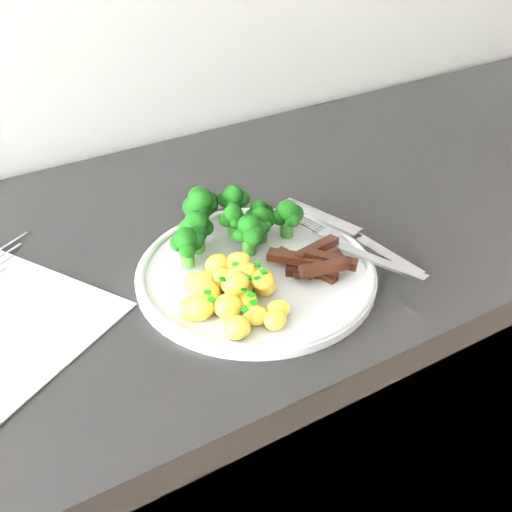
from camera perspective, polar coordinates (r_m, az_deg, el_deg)
counter at (r=1.09m, az=-5.45°, el=-18.49°), size 2.29×0.57×0.86m
plate at (r=0.74m, az=0.00°, el=-1.42°), size 0.27×0.27×0.02m
broccoli at (r=0.77m, az=-2.34°, el=3.40°), size 0.17×0.13×0.06m
potatoes at (r=0.69m, az=-2.28°, el=-2.97°), size 0.11×0.14×0.04m
beef_strips at (r=0.73m, az=5.03°, el=-0.56°), size 0.09×0.08×0.03m
fork at (r=0.76m, az=9.06°, el=0.43°), size 0.06×0.18×0.02m
knife at (r=0.80m, az=9.57°, el=1.03°), size 0.06×0.22×0.02m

